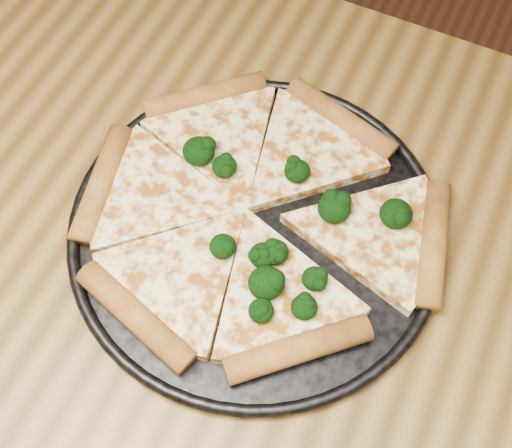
% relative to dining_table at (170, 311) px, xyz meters
% --- Properties ---
extents(ground, '(4.00, 4.00, 0.00)m').
position_rel_dining_table_xyz_m(ground, '(0.00, 0.00, -0.66)').
color(ground, brown).
rests_on(ground, ground).
extents(dining_table, '(1.20, 0.90, 0.75)m').
position_rel_dining_table_xyz_m(dining_table, '(0.00, 0.00, 0.00)').
color(dining_table, brown).
rests_on(dining_table, ground).
extents(pizza_pan, '(0.39, 0.39, 0.02)m').
position_rel_dining_table_xyz_m(pizza_pan, '(0.07, 0.09, 0.10)').
color(pizza_pan, black).
rests_on(pizza_pan, dining_table).
extents(pizza, '(0.40, 0.37, 0.03)m').
position_rel_dining_table_xyz_m(pizza, '(0.06, 0.10, 0.11)').
color(pizza, '#FFEA9C').
rests_on(pizza, pizza_pan).
extents(broccoli_florets, '(0.25, 0.19, 0.03)m').
position_rel_dining_table_xyz_m(broccoli_florets, '(0.09, 0.09, 0.12)').
color(broccoli_florets, black).
rests_on(broccoli_florets, pizza).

